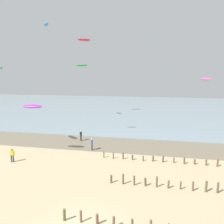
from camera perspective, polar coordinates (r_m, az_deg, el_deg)
The scene contains 12 objects.
wet_sand_strip at distance 33.21m, azimuth 2.62°, elevation -8.75°, with size 120.00×7.07×0.01m, color #7A6D59.
sea at distance 70.63m, azimuth 7.23°, elevation 1.13°, with size 160.00×70.00×0.10m, color #7F939E.
groyne_mid at distance 22.30m, azimuth 21.34°, elevation -17.80°, with size 16.63×0.30×1.06m.
groyne_far at distance 27.98m, azimuth 19.63°, elevation -12.16°, with size 20.02×0.36×0.88m.
person_nearest_camera at distance 30.99m, azimuth -5.34°, elevation -8.38°, with size 0.33×0.54×1.71m.
person_mid_beach at distance 35.47m, azimuth -8.25°, elevation -6.09°, with size 0.41×0.45×1.71m.
person_by_waterline at distance 29.48m, azimuth -24.93°, elevation -10.24°, with size 0.54×0.33×1.71m.
kite_aloft_3 at distance 51.24m, azimuth -17.03°, elevation 21.27°, with size 2.73×0.87×0.44m, color #2384D1.
kite_aloft_4 at distance 29.67m, azimuth -20.31°, elevation 1.40°, with size 2.68×0.86×0.43m, color purple.
kite_aloft_5 at distance 37.49m, azimuth 23.59°, elevation 8.01°, with size 2.51×0.80×0.40m, color #E54C99.
kite_aloft_6 at distance 36.88m, azimuth -8.10°, elevation 12.15°, with size 1.95×0.62×0.31m, color green.
kite_aloft_7 at distance 57.02m, azimuth -7.40°, elevation 18.43°, with size 3.38×1.08×0.54m, color red.
Camera 1 is at (4.56, -12.28, 10.53)m, focal length 34.54 mm.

